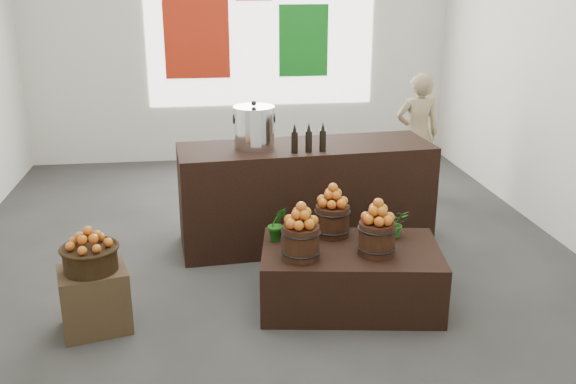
{
  "coord_description": "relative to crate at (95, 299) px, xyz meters",
  "views": [
    {
      "loc": [
        -0.55,
        -5.72,
        2.58
      ],
      "look_at": [
        0.16,
        -0.4,
        0.76
      ],
      "focal_mm": 40.0,
      "sensor_mm": 36.0,
      "label": 1
    }
  ],
  "objects": [
    {
      "name": "back_opening",
      "position": [
        1.73,
        4.7,
        1.75
      ],
      "size": [
        3.2,
        0.02,
        2.4
      ],
      "primitive_type": "cube",
      "color": "white",
      "rests_on": "back_wall"
    },
    {
      "name": "deco_red_left",
      "position": [
        0.83,
        4.69,
        1.65
      ],
      "size": [
        0.9,
        0.04,
        1.4
      ],
      "primitive_type": "cube",
      "color": "#B2230D",
      "rests_on": "back_wall"
    },
    {
      "name": "counter",
      "position": [
        1.85,
        1.47,
        0.26
      ],
      "size": [
        2.53,
        0.98,
        1.01
      ],
      "primitive_type": "cube",
      "rotation": [
        0.0,
        0.0,
        0.08
      ],
      "color": "black",
      "rests_on": "ground"
    },
    {
      "name": "apples_in_bucket_front_right",
      "position": [
        2.18,
        0.0,
        0.61
      ],
      "size": [
        0.21,
        0.21,
        0.19
      ],
      "primitive_type": null,
      "color": "#97040E",
      "rests_on": "apple_bucket_front_right"
    },
    {
      "name": "shopper",
      "position": [
        3.44,
        2.83,
        0.5
      ],
      "size": [
        0.55,
        0.37,
        1.49
      ],
      "primitive_type": "imported",
      "rotation": [
        0.0,
        0.0,
        3.11
      ],
      "color": "#8F7B58",
      "rests_on": "ground"
    },
    {
      "name": "deco_green_right",
      "position": [
        2.33,
        4.69,
        1.45
      ],
      "size": [
        0.7,
        0.04,
        1.0
      ],
      "primitive_type": "cube",
      "color": "#116E18",
      "rests_on": "back_wall"
    },
    {
      "name": "apples_in_basket",
      "position": [
        0.0,
        0.0,
        0.51
      ],
      "size": [
        0.31,
        0.31,
        0.17
      ],
      "primitive_type": null,
      "color": "#97040E",
      "rests_on": "wicker_basket"
    },
    {
      "name": "back_wall",
      "position": [
        1.43,
        4.72,
        1.75
      ],
      "size": [
        6.0,
        0.04,
        4.0
      ],
      "primitive_type": "cube",
      "color": "silver",
      "rests_on": "ground"
    },
    {
      "name": "wicker_basket",
      "position": [
        0.0,
        0.0,
        0.34
      ],
      "size": [
        0.4,
        0.4,
        0.18
      ],
      "primitive_type": "cylinder",
      "color": "black",
      "rests_on": "crate"
    },
    {
      "name": "apples_in_bucket_rear",
      "position": [
        1.91,
        0.42,
        0.61
      ],
      "size": [
        0.21,
        0.21,
        0.19
      ],
      "primitive_type": null,
      "color": "#97040E",
      "rests_on": "apple_bucket_rear"
    },
    {
      "name": "ground",
      "position": [
        1.43,
        1.22,
        -0.25
      ],
      "size": [
        7.0,
        7.0,
        0.0
      ],
      "primitive_type": "plane",
      "color": "#393936",
      "rests_on": "ground"
    },
    {
      "name": "apple_bucket_front_left",
      "position": [
        1.58,
        0.01,
        0.38
      ],
      "size": [
        0.29,
        0.29,
        0.26
      ],
      "primitive_type": "cylinder",
      "color": "#35180E",
      "rests_on": "display_table"
    },
    {
      "name": "apple_bucket_rear",
      "position": [
        1.91,
        0.42,
        0.38
      ],
      "size": [
        0.29,
        0.29,
        0.26
      ],
      "primitive_type": "cylinder",
      "color": "#35180E",
      "rests_on": "display_table"
    },
    {
      "name": "stock_pot_left",
      "position": [
        1.35,
        1.44,
        0.96
      ],
      "size": [
        0.38,
        0.38,
        0.38
      ],
      "primitive_type": "cylinder",
      "color": "silver",
      "rests_on": "counter"
    },
    {
      "name": "apples_in_bucket_front_left",
      "position": [
        1.58,
        0.01,
        0.61
      ],
      "size": [
        0.21,
        0.21,
        0.19
      ],
      "primitive_type": null,
      "color": "#97040E",
      "rests_on": "apple_bucket_front_left"
    },
    {
      "name": "herb_garnish_left",
      "position": [
        1.44,
        0.38,
        0.39
      ],
      "size": [
        0.18,
        0.16,
        0.29
      ],
      "primitive_type": "imported",
      "rotation": [
        0.0,
        0.0,
        0.19
      ],
      "color": "#185612",
      "rests_on": "display_table"
    },
    {
      "name": "herb_garnish_right",
      "position": [
        2.42,
        0.33,
        0.37
      ],
      "size": [
        0.24,
        0.22,
        0.24
      ],
      "primitive_type": "imported",
      "rotation": [
        0.0,
        0.0,
        0.14
      ],
      "color": "#185612",
      "rests_on": "display_table"
    },
    {
      "name": "display_table",
      "position": [
        2.01,
        0.14,
        0.0
      ],
      "size": [
        1.55,
        1.08,
        0.5
      ],
      "primitive_type": "cube",
      "rotation": [
        0.0,
        0.0,
        -0.15
      ],
      "color": "black",
      "rests_on": "ground"
    },
    {
      "name": "oil_cruets",
      "position": [
        1.87,
        1.23,
        0.9
      ],
      "size": [
        0.27,
        0.09,
        0.28
      ],
      "primitive_type": null,
      "rotation": [
        0.0,
        0.0,
        0.08
      ],
      "color": "black",
      "rests_on": "counter"
    },
    {
      "name": "apple_bucket_front_right",
      "position": [
        2.18,
        0.0,
        0.38
      ],
      "size": [
        0.29,
        0.29,
        0.26
      ],
      "primitive_type": "cylinder",
      "color": "#35180E",
      "rests_on": "display_table"
    },
    {
      "name": "crate",
      "position": [
        0.0,
        0.0,
        0.0
      ],
      "size": [
        0.58,
        0.52,
        0.5
      ],
      "primitive_type": "cube",
      "rotation": [
        0.0,
        0.0,
        0.25
      ],
      "color": "#4F3F25",
      "rests_on": "ground"
    }
  ]
}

